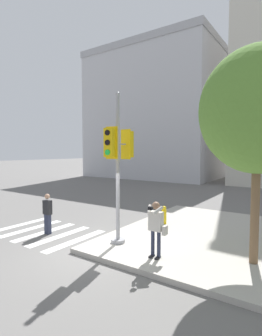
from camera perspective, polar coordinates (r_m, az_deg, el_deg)
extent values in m
plane|color=slate|center=(8.94, -8.33, -17.54)|extent=(160.00, 160.00, 0.00)
cube|color=#ADA89E|center=(10.33, 21.27, -14.34)|extent=(8.00, 8.00, 0.16)
cube|color=silver|center=(10.02, -11.82, -15.19)|extent=(0.36, 2.86, 0.01)
cube|color=silver|center=(10.65, -15.18, -14.10)|extent=(0.36, 2.86, 0.01)
cube|color=silver|center=(11.30, -18.14, -13.10)|extent=(0.36, 2.86, 0.01)
cube|color=silver|center=(11.99, -20.75, -12.18)|extent=(0.36, 2.86, 0.01)
cube|color=silver|center=(12.70, -23.05, -11.35)|extent=(0.36, 2.86, 0.01)
cylinder|color=#939399|center=(9.17, -2.85, -15.52)|extent=(0.48, 0.48, 0.12)
cylinder|color=#939399|center=(8.68, -2.90, -0.09)|extent=(0.13, 0.13, 4.77)
sphere|color=#939399|center=(8.86, -2.95, 15.78)|extent=(0.14, 0.14, 0.14)
cylinder|color=#939399|center=(8.84, -1.86, 5.21)|extent=(0.08, 0.36, 0.05)
cube|color=#E5B70C|center=(9.07, -0.61, 5.17)|extent=(0.32, 0.26, 0.90)
cube|color=#E5B70C|center=(8.97, -1.16, 5.19)|extent=(0.42, 0.06, 1.02)
cylinder|color=black|center=(9.19, -0.07, 7.02)|extent=(0.17, 0.04, 0.17)
cylinder|color=black|center=(9.17, -0.07, 5.15)|extent=(0.17, 0.04, 0.17)
cylinder|color=green|center=(9.17, -0.07, 3.28)|extent=(0.17, 0.04, 0.17)
cylinder|color=#939399|center=(8.45, -3.69, 5.48)|extent=(0.11, 0.36, 0.05)
cube|color=#E5B70C|center=(8.19, -4.69, 5.53)|extent=(0.34, 0.29, 0.90)
cube|color=#E5B70C|center=(8.31, -4.24, 5.50)|extent=(0.42, 0.09, 1.02)
cylinder|color=black|center=(8.09, -5.18, 7.68)|extent=(0.17, 0.06, 0.17)
cylinder|color=black|center=(8.07, -5.17, 5.55)|extent=(0.17, 0.06, 0.17)
cylinder|color=green|center=(8.07, -5.15, 3.42)|extent=(0.17, 0.06, 0.17)
cube|color=black|center=(8.06, 4.52, -18.57)|extent=(0.09, 0.24, 0.05)
cube|color=black|center=(7.97, 5.83, -18.85)|extent=(0.09, 0.24, 0.05)
cylinder|color=#282D42|center=(7.98, 4.76, -15.99)|extent=(0.11, 0.11, 0.78)
cylinder|color=#282D42|center=(7.89, 6.07, -16.23)|extent=(0.11, 0.11, 0.78)
cube|color=beige|center=(7.73, 5.44, -11.43)|extent=(0.40, 0.22, 0.56)
sphere|color=#8C664C|center=(7.63, 5.46, -8.16)|extent=(0.23, 0.23, 0.23)
cube|color=black|center=(7.37, 4.27, -8.73)|extent=(0.12, 0.10, 0.09)
cylinder|color=black|center=(7.31, 3.99, -8.83)|extent=(0.06, 0.08, 0.06)
cylinder|color=beige|center=(7.59, 4.03, -8.95)|extent=(0.23, 0.35, 0.23)
cylinder|color=beige|center=(7.46, 5.84, -9.18)|extent=(0.23, 0.35, 0.23)
cube|color=#B7B2A8|center=(7.68, 7.38, -13.31)|extent=(0.10, 0.20, 0.26)
cube|color=#282D42|center=(10.94, -17.67, -11.55)|extent=(0.24, 0.16, 0.78)
cube|color=#232326|center=(10.79, -17.74, -8.14)|extent=(0.34, 0.20, 0.55)
sphere|color=tan|center=(10.71, -17.78, -5.91)|extent=(0.20, 0.20, 0.20)
cylinder|color=brown|center=(7.96, 25.39, -7.79)|extent=(0.23, 0.23, 3.08)
ellipsoid|color=#568433|center=(7.88, 25.93, 11.23)|extent=(3.08, 3.08, 3.39)
cylinder|color=yellow|center=(11.37, 7.20, -10.46)|extent=(0.20, 0.20, 0.61)
sphere|color=yellow|center=(11.29, 7.22, -8.66)|extent=(0.18, 0.18, 0.18)
cylinder|color=yellow|center=(11.24, 6.89, -10.27)|extent=(0.09, 0.06, 0.09)
cube|color=#BCBCC1|center=(35.10, 6.33, 10.58)|extent=(15.59, 12.78, 14.91)
cube|color=#A3A3A8|center=(36.88, 6.43, 22.79)|extent=(15.79, 12.98, 0.80)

